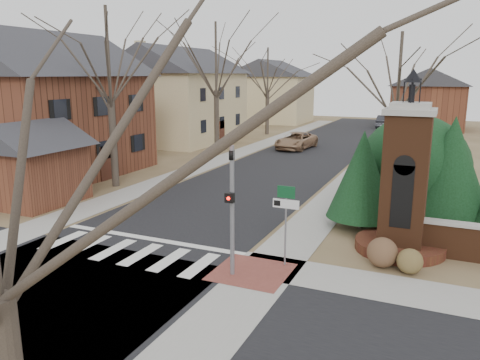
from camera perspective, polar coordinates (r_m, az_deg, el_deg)
The scene contains 27 objects.
ground at distance 17.01m, azimuth -15.26°, elevation -9.40°, with size 120.00×120.00×0.00m, color brown.
main_street at distance 36.13m, azimuth 7.16°, elevation 2.64°, with size 8.00×70.00×0.01m, color black.
cross_street at distance 15.03m, azimuth -22.63°, elevation -12.99°, with size 120.00×8.00×0.01m, color black.
crosswalk_zone at distance 17.59m, azimuth -13.62°, elevation -8.53°, with size 8.00×2.20×0.02m, color silver.
stop_bar at distance 18.72m, azimuth -10.82°, elevation -7.08°, with size 8.00×0.35×0.02m, color silver.
sidewalk_right_main at distance 35.02m, azimuth 15.32°, elevation 1.97°, with size 2.00×60.00×0.02m, color gray.
sidewalk_left at distance 37.93m, azimuth -0.39°, elevation 3.22°, with size 2.00×60.00×0.02m, color gray.
curb_apron at distance 15.48m, azimuth 1.41°, elevation -11.15°, with size 2.40×2.40×0.02m, color brown.
traffic_signal_pole at distance 14.45m, azimuth -1.01°, elevation -2.08°, with size 0.28×0.41×4.50m.
sign_post at distance 15.43m, azimuth 5.59°, elevation -3.63°, with size 0.90×0.07×2.75m.
brick_gate_monument at distance 17.61m, azimuth 19.35°, elevation -1.51°, with size 3.20×3.20×6.47m.
house_brick_left at distance 32.07m, azimuth -22.76°, elevation 8.87°, with size 9.80×11.80×9.42m.
house_stucco_left at distance 45.74m, azimuth -7.44°, elevation 10.52°, with size 9.80×12.80×9.28m.
garage_left at distance 25.32m, azimuth -24.23°, elevation 2.42°, with size 4.80×4.80×4.29m.
house_distant_left at distance 64.09m, azimuth 3.69°, elevation 10.90°, with size 10.80×8.80×8.53m.
house_distant_right at distance 60.18m, azimuth 22.09°, elevation 9.32°, with size 8.80×8.80×7.30m.
evergreen_near at distance 19.73m, azimuth 14.68°, elevation 0.67°, with size 2.80×2.80×4.10m.
evergreen_mid at distance 20.62m, azimuth 24.36°, elevation 1.31°, with size 3.40×3.40×4.70m.
evergreen_mass at distance 21.97m, azimuth 20.41°, elevation 1.76°, with size 4.80×4.80×4.80m, color black.
bare_tree_0 at distance 27.25m, azimuth -15.83°, elevation 15.25°, with size 8.05×8.05×11.15m.
bare_tree_1 at distance 38.22m, azimuth -2.96°, elevation 15.35°, with size 8.40×8.40×11.64m.
bare_tree_2 at distance 50.31m, azimuth 3.41°, elevation 13.57°, with size 7.35×7.35×10.19m.
bare_tree_3 at distance 28.22m, azimuth 18.92°, elevation 12.90°, with size 7.00×7.00×9.70m.
pickup_truck at distance 40.72m, azimuth 6.86°, elevation 4.79°, with size 2.36×5.11×1.42m, color #9A7454.
distant_car at distance 58.76m, azimuth 17.28°, elevation 6.80°, with size 1.65×4.74×1.56m, color #313238.
dry_shrub_left at distance 16.41m, azimuth 16.96°, elevation -8.44°, with size 1.01×1.01×1.01m, color brown.
dry_shrub_right at distance 16.21m, azimuth 20.00°, elevation -9.30°, with size 0.83×0.83×0.83m, color brown.
Camera 1 is at (10.19, -12.09, 6.28)m, focal length 35.00 mm.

